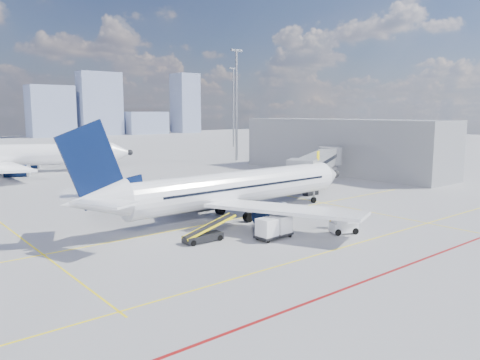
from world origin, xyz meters
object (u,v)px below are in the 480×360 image
at_px(baggage_tug, 342,225).
at_px(second_aircraft, 14,155).
at_px(cargo_dolly, 274,227).
at_px(ramp_worker, 332,218).
at_px(main_aircraft, 229,189).
at_px(belt_loader, 204,236).

bearing_deg(baggage_tug, second_aircraft, 124.34).
relative_size(second_aircraft, baggage_tug, 14.41).
xyz_separation_m(second_aircraft, cargo_dolly, (5.64, -65.06, -2.13)).
relative_size(second_aircraft, cargo_dolly, 10.97).
relative_size(baggage_tug, ramp_worker, 1.43).
relative_size(baggage_tug, cargo_dolly, 0.76).
distance_m(second_aircraft, ramp_worker, 67.03).
xyz_separation_m(main_aircraft, second_aircraft, (-7.33, 56.29, -0.01)).
xyz_separation_m(cargo_dolly, ramp_worker, (7.18, -0.70, -0.10)).
height_order(baggage_tug, ramp_worker, ramp_worker).
xyz_separation_m(baggage_tug, belt_loader, (-11.64, 5.97, -0.27)).
distance_m(cargo_dolly, ramp_worker, 7.22).
height_order(cargo_dolly, ramp_worker, cargo_dolly).
distance_m(second_aircraft, baggage_tug, 68.90).
relative_size(main_aircraft, second_aircraft, 0.90).
bearing_deg(baggage_tug, main_aircraft, 135.82).
bearing_deg(main_aircraft, second_aircraft, 96.37).
bearing_deg(ramp_worker, cargo_dolly, 102.15).
xyz_separation_m(main_aircraft, baggage_tug, (4.52, -11.54, -2.41)).
xyz_separation_m(second_aircraft, baggage_tug, (11.85, -67.84, -2.40)).
bearing_deg(baggage_tug, ramp_worker, 89.39).
bearing_deg(belt_loader, second_aircraft, 92.30).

